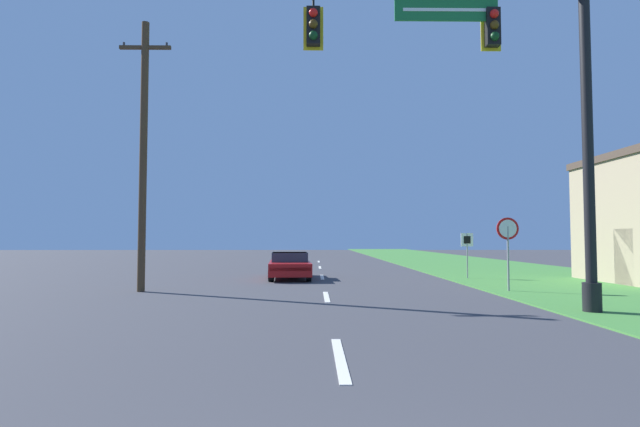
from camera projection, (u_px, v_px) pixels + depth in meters
grass_verge_right at (485, 267)px, 31.65m from camera, size 10.00×110.00×0.04m
road_center_line at (322, 277)px, 23.53m from camera, size 0.16×34.80×0.01m
signal_mast at (515, 98)px, 12.38m from camera, size 8.06×0.47×8.77m
car_ahead at (290, 265)px, 22.72m from camera, size 2.09×4.59×1.19m
stop_sign at (508, 237)px, 17.09m from camera, size 0.76×0.07×2.50m
route_sign_post at (467, 245)px, 22.59m from camera, size 0.55×0.06×2.03m
utility_pole_near at (143, 151)px, 17.35m from camera, size 1.80×0.26×9.44m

